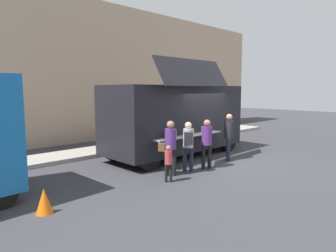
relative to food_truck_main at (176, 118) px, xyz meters
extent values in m
plane|color=#38383D|center=(0.52, -2.06, -1.54)|extent=(60.00, 60.00, 0.00)
cube|color=#9E998E|center=(-4.00, 2.62, -1.46)|extent=(28.00, 1.60, 0.15)
cube|color=tan|center=(-3.00, 6.52, 2.03)|extent=(32.00, 2.40, 7.14)
cube|color=black|center=(0.00, 0.02, 0.01)|extent=(5.95, 2.33, 2.50)
cube|color=black|center=(-0.58, -1.41, 1.69)|extent=(3.27, 0.68, 0.99)
cube|color=black|center=(-0.58, -1.06, 0.31)|extent=(3.10, 0.13, 1.13)
cube|color=#B7B7BC|center=(-0.58, -1.27, -0.52)|extent=(3.26, 0.39, 0.05)
cylinder|color=green|center=(-1.73, -1.23, -0.38)|extent=(0.06, 0.06, 0.23)
cylinder|color=gold|center=(-1.28, -1.25, -0.40)|extent=(0.08, 0.08, 0.20)
cylinder|color=black|center=(-0.82, -1.31, -0.39)|extent=(0.08, 0.08, 0.21)
cylinder|color=orange|center=(-0.34, -1.22, -0.39)|extent=(0.08, 0.08, 0.21)
cylinder|color=white|center=(0.10, -1.27, -0.37)|extent=(0.07, 0.07, 0.25)
cylinder|color=green|center=(0.55, -1.23, -0.37)|extent=(0.08, 0.08, 0.26)
cube|color=black|center=(2.91, 0.05, 0.46)|extent=(0.10, 1.93, 1.10)
cylinder|color=black|center=(2.25, 1.03, -1.09)|extent=(0.90, 0.28, 0.90)
cylinder|color=black|center=(2.27, -0.94, -1.09)|extent=(0.90, 0.28, 0.90)
cylinder|color=black|center=(-2.28, 0.98, -1.09)|extent=(0.90, 0.28, 0.90)
cylinder|color=black|center=(-2.26, -0.99, -1.09)|extent=(0.90, 0.28, 0.90)
cube|color=black|center=(-6.23, -0.05, 0.51)|extent=(0.17, 1.93, 1.08)
cone|color=orange|center=(-6.09, -2.06, -1.26)|extent=(0.36, 0.36, 0.55)
cylinder|color=#2E6239|center=(3.57, 2.32, -1.10)|extent=(0.60, 0.60, 0.87)
cylinder|color=black|center=(-0.81, -2.10, -1.13)|extent=(0.13, 0.13, 0.81)
cylinder|color=black|center=(-0.62, -2.21, -1.13)|extent=(0.13, 0.13, 0.81)
cylinder|color=#5E2C7A|center=(-0.71, -2.15, -0.42)|extent=(0.34, 0.34, 0.62)
sphere|color=#A06B4E|center=(-0.71, -2.15, 0.01)|extent=(0.23, 0.23, 0.23)
cylinder|color=#1D2537|center=(-1.49, -1.88, -1.14)|extent=(0.13, 0.13, 0.80)
cylinder|color=#1D2537|center=(-1.34, -2.03, -1.14)|extent=(0.13, 0.13, 0.80)
cylinder|color=beige|center=(-1.41, -1.95, -0.44)|extent=(0.33, 0.33, 0.60)
sphere|color=beige|center=(-1.41, -1.95, -0.03)|extent=(0.22, 0.22, 0.22)
cube|color=#232329|center=(-1.59, -2.13, -0.41)|extent=(0.31, 0.32, 0.39)
cylinder|color=black|center=(-2.22, -1.81, -1.12)|extent=(0.13, 0.13, 0.84)
cylinder|color=black|center=(-2.09, -1.99, -1.12)|extent=(0.13, 0.13, 0.84)
cylinder|color=#562D7C|center=(-2.15, -1.90, -0.38)|extent=(0.35, 0.35, 0.63)
sphere|color=#A07055|center=(-2.15, -1.90, 0.05)|extent=(0.23, 0.23, 0.23)
cube|color=brown|center=(-2.32, -1.68, -0.65)|extent=(0.24, 0.25, 0.25)
cylinder|color=#1D243A|center=(0.73, -2.01, -1.11)|extent=(0.14, 0.14, 0.86)
cylinder|color=#1D243A|center=(0.93, -1.89, -1.11)|extent=(0.14, 0.14, 0.86)
cylinder|color=#232229|center=(0.83, -1.95, -0.35)|extent=(0.36, 0.36, 0.65)
sphere|color=#9F6E53|center=(0.83, -1.95, 0.09)|extent=(0.24, 0.24, 0.24)
cylinder|color=black|center=(-2.70, -2.27, -1.28)|extent=(0.08, 0.08, 0.52)
cylinder|color=black|center=(-2.60, -2.38, -1.28)|extent=(0.08, 0.08, 0.52)
cylinder|color=#B33B40|center=(-2.65, -2.32, -0.82)|extent=(0.22, 0.22, 0.40)
sphere|color=#976B51|center=(-2.65, -2.32, -0.54)|extent=(0.15, 0.15, 0.15)
camera|label=1|loc=(-8.41, -8.30, 1.09)|focal=31.78mm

